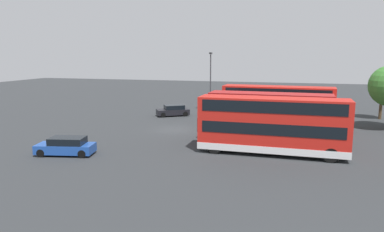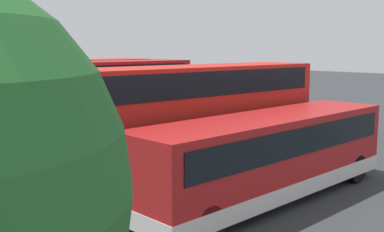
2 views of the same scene
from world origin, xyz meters
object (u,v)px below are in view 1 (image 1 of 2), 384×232
Objects in this scene: car_hatchback_silver at (66,146)px; lamp_post_tall at (211,77)px; bus_double_decker_fifth at (272,124)px; bus_single_deck_third at (279,119)px; bus_double_decker_second at (277,106)px; car_small_green at (173,111)px; bus_double_decker_fourth at (269,117)px; bus_single_deck_near_end at (276,109)px.

lamp_post_tall is (-24.69, 6.12, 4.07)m from car_hatchback_silver.
bus_single_deck_third is at bearing 178.13° from bus_double_decker_fifth.
car_small_green is (-4.59, -13.33, -1.75)m from bus_double_decker_second.
bus_double_decker_fourth is 3.40m from bus_double_decker_fifth.
bus_double_decker_second reaches higher than car_hatchback_silver.
lamp_post_tall reaches higher than car_small_green.
bus_single_deck_third is 2.53× the size of car_small_green.
bus_double_decker_fourth reaches higher than car_hatchback_silver.
bus_double_decker_fifth is at bearing 1.65° from bus_single_deck_near_end.
bus_single_deck_near_end is at bearing -174.56° from bus_single_deck_third.
lamp_post_tall reaches higher than bus_double_decker_fifth.
bus_single_deck_near_end is 1.00× the size of bus_single_deck_third.
lamp_post_tall reaches higher than bus_double_decker_second.
bus_double_decker_second is 1.01× the size of bus_double_decker_fifth.
car_hatchback_silver is at bearing -39.28° from bus_single_deck_near_end.
car_small_green is 7.37m from lamp_post_tall.
bus_single_deck_near_end is 13.10m from car_small_green.
bus_single_deck_third is 1.05× the size of bus_double_decker_fourth.
bus_double_decker_fifth is at bearing 0.49° from bus_double_decker_second.
bus_double_decker_fourth is 2.42× the size of car_small_green.
bus_double_decker_fifth is 2.45× the size of car_hatchback_silver.
lamp_post_tall is (-4.79, 3.84, 4.07)m from car_small_green.
bus_single_deck_near_end is at bearing -174.71° from bus_double_decker_second.
car_hatchback_silver is (18.69, -15.29, -0.92)m from bus_single_deck_near_end.
bus_double_decker_fourth and bus_double_decker_fifth have the same top height.
bus_double_decker_second is (3.39, 0.31, 0.83)m from bus_single_deck_near_end.
bus_single_deck_near_end is 2.54× the size of car_small_green.
lamp_post_tall is at bearing -151.33° from bus_double_decker_fourth.
bus_double_decker_fifth is 2.63× the size of car_small_green.
bus_single_deck_near_end is 6.79m from bus_single_deck_third.
bus_double_decker_fifth is (7.31, -0.24, 0.83)m from bus_single_deck_third.
bus_double_decker_second is 7.32m from bus_double_decker_fourth.
car_small_green is at bearing -95.28° from bus_single_deck_near_end.
bus_double_decker_second and bus_double_decker_fourth have the same top height.
bus_double_decker_fifth reaches higher than bus_single_deck_near_end.
bus_single_deck_third is 15.84m from car_small_green.
car_small_green is (-19.90, 2.27, -0.00)m from car_hatchback_silver.
bus_double_decker_second is at bearing -179.51° from bus_double_decker_fifth.
bus_double_decker_fourth is (7.31, -0.36, -0.00)m from bus_double_decker_second.
car_hatchback_silver is at bearing -73.60° from bus_double_decker_fifth.
bus_double_decker_fifth is at bearing 106.40° from car_hatchback_silver.
bus_double_decker_second is at bearing 71.00° from car_small_green.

